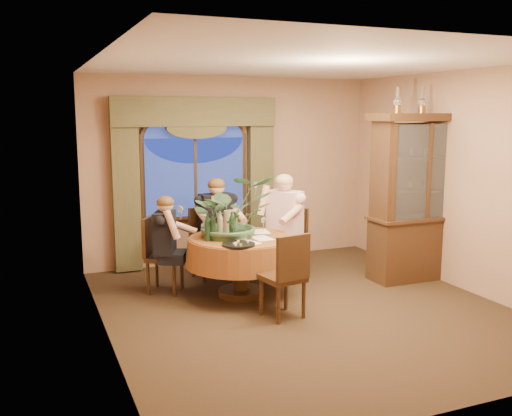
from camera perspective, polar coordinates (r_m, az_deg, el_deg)
name	(u,v)px	position (r m, az deg, el deg)	size (l,w,h in m)	color
floor	(305,309)	(6.80, 4.92, -9.99)	(5.00, 5.00, 0.00)	black
wall_back	(232,170)	(8.75, -2.44, 3.82)	(4.50, 4.50, 0.00)	#987056
wall_right	(464,181)	(7.76, 20.05, 2.53)	(5.00, 5.00, 0.00)	#987056
ceiling	(309,63)	(6.43, 5.28, 14.24)	(5.00, 5.00, 0.00)	white
window	(195,179)	(8.51, -6.09, 2.94)	(1.62, 0.10, 1.32)	navy
arched_transom	(194,126)	(8.46, -6.18, 8.20)	(1.60, 0.06, 0.44)	navy
drapery_left	(126,191)	(8.25, -12.86, 1.71)	(0.38, 0.14, 2.32)	#444023
drapery_right	(261,184)	(8.82, 0.46, 2.43)	(0.38, 0.14, 2.32)	#444023
swag_valance	(196,112)	(8.38, -6.05, 9.55)	(2.45, 0.16, 0.42)	#444023
dining_table	(241,266)	(7.14, -1.49, -5.85)	(1.39, 1.39, 0.75)	maroon
china_cabinet	(418,197)	(8.04, 15.86, 1.03)	(1.40, 0.55, 2.26)	#321E11
oil_lamp_left	(398,100)	(7.73, 13.97, 10.45)	(0.11, 0.11, 0.34)	#A5722D
oil_lamp_center	(422,100)	(7.97, 16.29, 10.31)	(0.11, 0.11, 0.34)	#A5722D
oil_lamp_right	(446,100)	(8.21, 18.47, 10.17)	(0.11, 0.11, 0.34)	#A5722D
chair_right	(286,244)	(7.87, 3.06, -3.62)	(0.42, 0.42, 0.96)	black
chair_back_right	(209,244)	(7.87, -4.69, -3.63)	(0.42, 0.42, 0.96)	black
chair_back	(165,255)	(7.35, -9.12, -4.68)	(0.42, 0.42, 0.96)	black
chair_front_left	(282,275)	(6.39, 2.66, -6.73)	(0.42, 0.42, 0.96)	black
person_pink	(285,227)	(7.79, 2.89, -1.88)	(0.52, 0.48, 1.46)	beige
person_back	(165,246)	(7.19, -9.09, -3.75)	(0.45, 0.41, 1.26)	black
person_scarf	(216,228)	(7.84, -3.98, -2.03)	(0.50, 0.46, 1.40)	black
stoneware_vase	(229,223)	(7.13, -2.71, -1.49)	(0.17, 0.17, 0.31)	tan
centerpiece_plant	(231,184)	(7.01, -2.53, 2.40)	(1.04, 1.15, 0.90)	#395C3A
olive_bowl	(247,236)	(7.01, -0.90, -2.78)	(0.15, 0.15, 0.05)	#4B602D
cheese_platter	(239,245)	(6.59, -1.75, -3.67)	(0.38, 0.38, 0.02)	black
wine_bottle_0	(208,227)	(6.82, -4.87, -1.94)	(0.07, 0.07, 0.33)	black
wine_bottle_1	(213,227)	(6.83, -4.34, -1.91)	(0.07, 0.07, 0.33)	black
wine_bottle_2	(232,225)	(6.93, -2.43, -1.73)	(0.07, 0.07, 0.33)	black
wine_bottle_3	(220,224)	(6.99, -3.62, -1.65)	(0.07, 0.07, 0.33)	tan
tasting_paper_0	(262,238)	(6.95, 0.61, -3.04)	(0.21, 0.30, 0.00)	white
tasting_paper_1	(260,232)	(7.34, 0.43, -2.38)	(0.21, 0.30, 0.00)	white
tasting_paper_2	(247,243)	(6.72, -0.87, -3.48)	(0.21, 0.30, 0.00)	white
wine_glass_person_pink	(264,224)	(7.39, 0.76, -1.62)	(0.07, 0.07, 0.18)	silver
wine_glass_person_back	(204,230)	(7.07, -5.25, -2.16)	(0.07, 0.07, 0.18)	silver
wine_glass_person_scarf	(227,223)	(7.45, -2.90, -1.54)	(0.07, 0.07, 0.18)	silver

